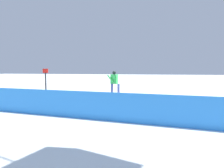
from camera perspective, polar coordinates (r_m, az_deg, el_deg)
The scene contains 5 objects.
ground_plane at distance 11.79m, azimuth 1.00°, elevation -5.54°, with size 120.00×120.00×0.00m, color white.
grind_box at distance 11.75m, azimuth 1.00°, elevation -4.40°, with size 7.83×1.42×0.52m.
snowboarder at distance 11.66m, azimuth 0.74°, elevation 0.74°, with size 1.53×0.69×1.43m.
safety_fence at distance 7.73m, azimuth -4.72°, elevation -6.58°, with size 10.87×0.06×1.15m, color #2D83E0.
trail_marker at distance 14.19m, azimuth -19.34°, elevation 0.44°, with size 0.40×0.10×2.08m.
Camera 1 is at (-2.15, 11.41, 2.06)m, focal length 30.37 mm.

